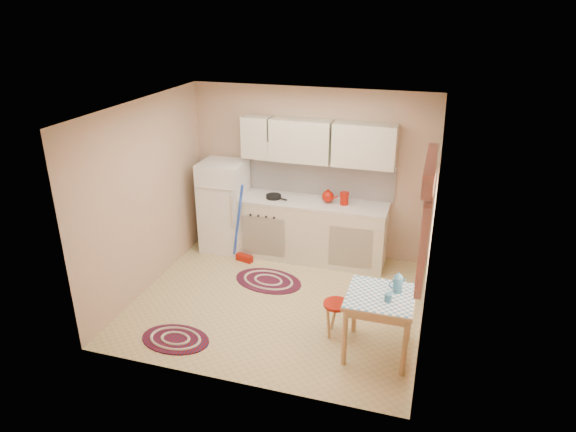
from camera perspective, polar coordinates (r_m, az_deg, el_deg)
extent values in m
plane|color=#CDBD83|center=(6.76, -1.07, -9.38)|extent=(3.60, 3.60, 0.00)
cube|color=silver|center=(5.83, -1.25, 11.90)|extent=(3.60, 3.20, 0.04)
cube|color=tan|center=(7.63, 2.55, 4.85)|extent=(3.60, 0.04, 2.50)
cube|color=tan|center=(4.84, -7.01, -6.48)|extent=(3.60, 0.04, 2.50)
cube|color=tan|center=(6.92, -15.49, 2.08)|extent=(0.04, 3.20, 2.50)
cube|color=tan|center=(5.93, 15.65, -1.48)|extent=(0.04, 3.20, 2.50)
cube|color=white|center=(7.61, 3.43, 4.33)|extent=(2.25, 0.03, 0.55)
cube|color=beige|center=(7.30, 3.25, 8.26)|extent=(2.25, 0.33, 0.60)
cube|color=white|center=(5.30, 15.54, -0.85)|extent=(0.04, 0.85, 0.95)
cube|color=white|center=(7.90, -7.10, 1.09)|extent=(0.65, 0.60, 1.40)
cube|color=beige|center=(7.64, 2.39, -1.66)|extent=(2.25, 0.60, 0.88)
cube|color=silver|center=(7.46, 2.45, 1.56)|extent=(2.27, 0.62, 0.04)
cylinder|color=black|center=(7.54, -1.62, 2.18)|extent=(0.29, 0.29, 0.05)
cylinder|color=#9C1105|center=(7.32, 6.28, 1.87)|extent=(0.14, 0.14, 0.16)
cube|color=tan|center=(5.78, 10.00, -11.76)|extent=(0.72, 0.72, 0.72)
cylinder|color=#9C1105|center=(6.08, 5.34, -11.26)|extent=(0.39, 0.39, 0.42)
cylinder|color=teal|center=(5.46, 11.06, -8.91)|extent=(0.08, 0.08, 0.10)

